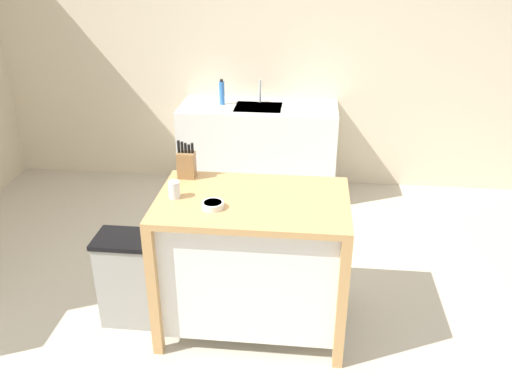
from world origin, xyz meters
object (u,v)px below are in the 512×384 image
(knife_block, at_px, (186,164))
(bowl_ceramic_small, at_px, (213,205))
(drinking_cup, at_px, (174,190))
(sink_faucet, at_px, (260,91))
(kitchen_island, at_px, (253,257))
(bottle_spray_cleaner, at_px, (222,93))
(trash_bin, at_px, (128,278))

(knife_block, xyz_separation_m, bowl_ceramic_small, (0.24, -0.42, -0.07))
(drinking_cup, bearing_deg, sink_faucet, 82.28)
(kitchen_island, bearing_deg, bottle_spray_cleaner, 104.23)
(bowl_ceramic_small, bearing_deg, trash_bin, 170.68)
(trash_bin, xyz_separation_m, bottle_spray_cleaner, (0.30, 2.10, 0.68))
(bowl_ceramic_small, xyz_separation_m, sink_faucet, (0.05, 2.31, 0.06))
(kitchen_island, bearing_deg, knife_block, 149.08)
(kitchen_island, relative_size, bottle_spray_cleaner, 4.78)
(kitchen_island, relative_size, knife_block, 4.64)
(kitchen_island, height_order, knife_block, knife_block)
(knife_block, bearing_deg, sink_faucet, 81.27)
(knife_block, xyz_separation_m, sink_faucet, (0.29, 1.89, -0.02))
(drinking_cup, distance_m, trash_bin, 0.74)
(kitchen_island, xyz_separation_m, bottle_spray_cleaner, (-0.52, 2.06, 0.49))
(drinking_cup, distance_m, sink_faucet, 2.22)
(bowl_ceramic_small, height_order, bottle_spray_cleaner, bottle_spray_cleaner)
(trash_bin, bearing_deg, knife_block, 41.40)
(knife_block, relative_size, sink_faucet, 1.13)
(sink_faucet, bearing_deg, kitchen_island, -85.54)
(knife_block, bearing_deg, kitchen_island, -30.92)
(kitchen_island, bearing_deg, sink_faucet, 94.46)
(kitchen_island, distance_m, sink_faucet, 2.23)
(knife_block, distance_m, drinking_cup, 0.31)
(trash_bin, bearing_deg, kitchen_island, 2.93)
(knife_block, height_order, trash_bin, knife_block)
(bowl_ceramic_small, height_order, sink_faucet, sink_faucet)
(drinking_cup, bearing_deg, trash_bin, -178.17)
(kitchen_island, xyz_separation_m, sink_faucet, (-0.17, 2.17, 0.48))
(bottle_spray_cleaner, bearing_deg, bowl_ceramic_small, -82.06)
(drinking_cup, xyz_separation_m, bottle_spray_cleaner, (-0.05, 2.09, 0.03))
(knife_block, distance_m, bottle_spray_cleaner, 1.78)
(drinking_cup, bearing_deg, bowl_ceramic_small, -23.66)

